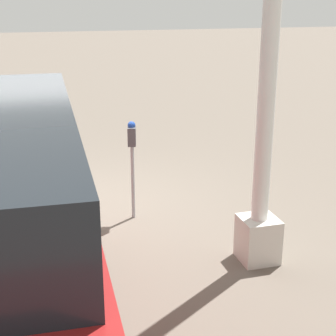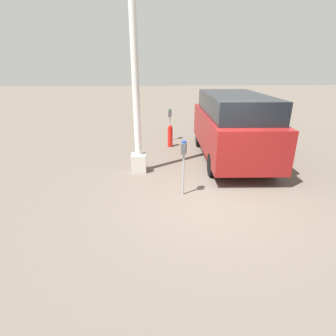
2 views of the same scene
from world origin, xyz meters
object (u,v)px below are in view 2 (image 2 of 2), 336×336
lamp_post (136,104)px  parking_meter_near (184,155)px  parked_van (232,125)px  fire_hydrant (170,136)px  parking_meter_far (170,117)px

lamp_post → parking_meter_near: bearing=-144.4°
parked_van → fire_hydrant: bearing=53.6°
parking_meter_far → lamp_post: bearing=175.9°
lamp_post → fire_hydrant: size_ratio=6.20×
parked_van → parking_meter_far: bearing=39.3°
lamp_post → fire_hydrant: bearing=-23.4°
parking_meter_near → fire_hydrant: parking_meter_near is taller
parking_meter_far → lamp_post: lamp_post is taller
lamp_post → parked_van: size_ratio=1.07×
parking_meter_near → parking_meter_far: 5.25m
parking_meter_far → parked_van: 3.25m
parking_meter_near → lamp_post: size_ratio=0.26×
parking_meter_far → lamp_post: (-3.61, 1.18, 1.03)m
parking_meter_far → fire_hydrant: 1.14m
parking_meter_far → fire_hydrant: parking_meter_far is taller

